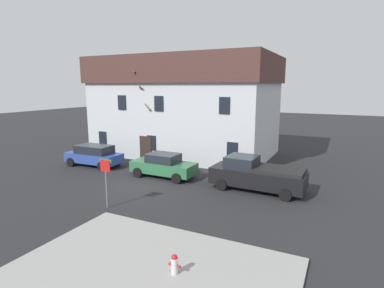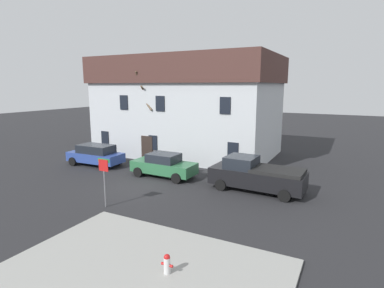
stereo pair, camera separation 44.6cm
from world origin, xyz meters
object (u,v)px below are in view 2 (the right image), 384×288
pickup_truck_black (256,175)px  street_sign_pole (104,173)px  car_blue_wagon (96,155)px  fire_hydrant (167,264)px  car_green_sedan (164,165)px  tree_bare_mid (153,123)px  bicycle_leaning (122,151)px  building_main (188,105)px  tree_bare_far (168,114)px  tree_bare_near (136,117)px

pickup_truck_black → street_sign_pole: size_ratio=2.19×
car_blue_wagon → fire_hydrant: (12.71, -9.79, -0.39)m
car_green_sedan → fire_hydrant: bearing=-56.9°
tree_bare_mid → pickup_truck_black: tree_bare_mid is taller
car_blue_wagon → bicycle_leaning: size_ratio=2.59×
fire_hydrant → street_sign_pole: street_sign_pole is taller
building_main → tree_bare_far: 3.14m
pickup_truck_black → fire_hydrant: 9.73m
pickup_truck_black → car_blue_wagon: bearing=179.7°
tree_bare_near → tree_bare_mid: tree_bare_near is taller
street_sign_pole → tree_bare_near: bearing=118.8°
car_green_sedan → pickup_truck_black: pickup_truck_black is taller
tree_bare_mid → car_green_sedan: tree_bare_mid is taller
tree_bare_near → pickup_truck_black: tree_bare_near is taller
car_blue_wagon → car_green_sedan: 6.45m
building_main → street_sign_pole: building_main is taller
tree_bare_mid → fire_hydrant: bearing=-54.2°
tree_bare_mid → bicycle_leaning: size_ratio=3.28×
pickup_truck_black → street_sign_pole: street_sign_pole is taller
fire_hydrant → bicycle_leaning: 19.23m
car_blue_wagon → car_green_sedan: size_ratio=1.00×
car_blue_wagon → street_sign_pole: (6.71, -6.18, 0.94)m
building_main → car_blue_wagon: building_main is taller
pickup_truck_black → tree_bare_far: bearing=152.9°
car_blue_wagon → street_sign_pole: 9.17m
tree_bare_mid → tree_bare_far: size_ratio=0.80×
street_sign_pole → car_blue_wagon: bearing=137.4°
building_main → fire_hydrant: bearing=-63.7°
pickup_truck_black → fire_hydrant: bearing=-90.9°
tree_bare_near → fire_hydrant: 17.63m
tree_bare_mid → tree_bare_far: tree_bare_far is taller
tree_bare_near → street_sign_pole: bearing=-61.2°
tree_bare_mid → car_green_sedan: (3.72, -4.25, -2.25)m
tree_bare_mid → pickup_truck_black: 11.15m
tree_bare_far → fire_hydrant: tree_bare_far is taller
building_main → car_blue_wagon: (-4.14, -7.57, -3.55)m
tree_bare_far → pickup_truck_black: tree_bare_far is taller
pickup_truck_black → bicycle_leaning: (-13.59, 4.05, -0.59)m
car_green_sedan → bicycle_leaning: (-7.17, 4.16, -0.45)m
bicycle_leaning → pickup_truck_black: bearing=-16.6°
building_main → car_green_sedan: building_main is taller
tree_bare_far → bicycle_leaning: tree_bare_far is taller
street_sign_pole → pickup_truck_black: bearing=44.8°
car_blue_wagon → fire_hydrant: size_ratio=6.69×
tree_bare_near → car_blue_wagon: bearing=-112.9°
street_sign_pole → bicycle_leaning: 12.66m
building_main → street_sign_pole: (2.57, -13.75, -2.61)m
building_main → bicycle_leaning: building_main is taller
fire_hydrant → car_blue_wagon: bearing=142.4°
building_main → tree_bare_near: (-2.70, -4.16, -0.84)m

